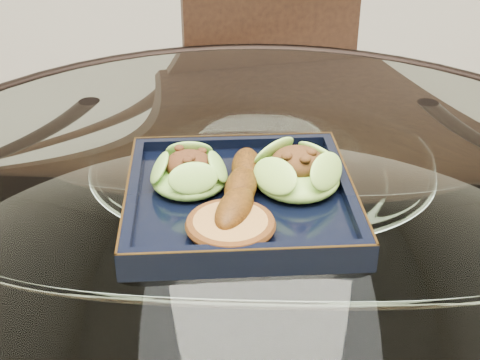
{
  "coord_description": "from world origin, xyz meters",
  "views": [
    {
      "loc": [
        -0.02,
        -0.75,
        1.19
      ],
      "look_at": [
        -0.03,
        -0.06,
        0.8
      ],
      "focal_mm": 50.0,
      "sensor_mm": 36.0,
      "label": 1
    }
  ],
  "objects": [
    {
      "name": "navy_plate",
      "position": [
        -0.03,
        -0.06,
        0.77
      ],
      "size": [
        0.29,
        0.29,
        0.02
      ],
      "primitive_type": "cube",
      "rotation": [
        0.0,
        0.0,
        0.07
      ],
      "color": "black",
      "rests_on": "dining_table"
    },
    {
      "name": "dining_table",
      "position": [
        -0.0,
        -0.0,
        0.6
      ],
      "size": [
        1.13,
        1.13,
        0.77
      ],
      "color": "white",
      "rests_on": "ground"
    },
    {
      "name": "lettuce_wrap_right",
      "position": [
        0.04,
        -0.04,
        0.8
      ],
      "size": [
        0.14,
        0.14,
        0.04
      ],
      "primitive_type": "ellipsoid",
      "rotation": [
        0.0,
        0.0,
        0.42
      ],
      "color": "#72A830",
      "rests_on": "navy_plate"
    },
    {
      "name": "lettuce_wrap_left",
      "position": [
        -0.09,
        -0.04,
        0.8
      ],
      "size": [
        0.11,
        0.11,
        0.03
      ],
      "primitive_type": "ellipsoid",
      "rotation": [
        0.0,
        0.0,
        -0.3
      ],
      "color": "#558B28",
      "rests_on": "navy_plate"
    },
    {
      "name": "dining_chair",
      "position": [
        0.06,
        0.52,
        0.51
      ],
      "size": [
        0.48,
        0.48,
        0.92
      ],
      "rotation": [
        0.0,
        0.0,
        0.25
      ],
      "color": "#331D11",
      "rests_on": "ground"
    },
    {
      "name": "roasted_plantain",
      "position": [
        -0.03,
        -0.07,
        0.8
      ],
      "size": [
        0.06,
        0.18,
        0.03
      ],
      "primitive_type": "ellipsoid",
      "rotation": [
        0.0,
        0.0,
        1.43
      ],
      "color": "#63350A",
      "rests_on": "navy_plate"
    },
    {
      "name": "crumb_patty",
      "position": [
        -0.04,
        -0.14,
        0.79
      ],
      "size": [
        0.09,
        0.09,
        0.02
      ],
      "primitive_type": "cylinder",
      "rotation": [
        0.0,
        0.0,
        0.09
      ],
      "color": "#A27236",
      "rests_on": "navy_plate"
    }
  ]
}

